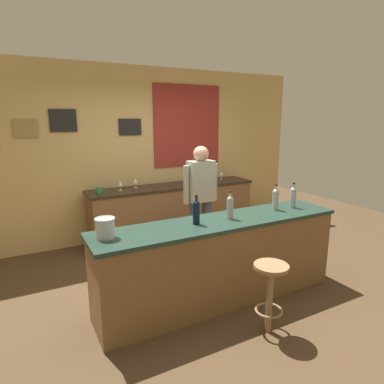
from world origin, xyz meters
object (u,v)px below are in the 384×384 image
Objects in this scene: ice_bucket at (105,227)px; coffee_mug at (99,190)px; wine_bottle_a at (196,211)px; wine_bottle_b at (230,206)px; wine_glass_a at (120,184)px; bartender at (201,196)px; wine_bottle_c at (275,199)px; wine_bottle_d at (293,197)px; bar_stool at (270,287)px; wine_glass_d at (221,173)px; wine_glass_b at (136,181)px; wine_glass_c at (204,175)px.

coffee_mug is at bearing 78.95° from ice_bucket.
wine_bottle_b is (0.41, -0.01, 0.00)m from wine_bottle_a.
wine_bottle_a reaches higher than wine_glass_a.
bartender is 8.61× the size of ice_bucket.
wine_bottle_c is at bearing 1.90° from wine_bottle_a.
wine_bottle_a is 2.05m from wine_glass_a.
bartender is 1.09m from wine_bottle_c.
wine_bottle_d is 2.74m from coffee_mug.
wine_bottle_a is 1.00× the size of wine_bottle_b.
bartender is 5.29× the size of wine_bottle_b.
ice_bucket reaches higher than bar_stool.
wine_bottle_b reaches higher than wine_glass_d.
bar_stool is (-0.25, -1.74, -0.48)m from bartender.
bartender reaches higher than ice_bucket.
wine_bottle_b is at bearing 87.89° from bar_stool.
wine_glass_b is (0.07, 2.12, -0.05)m from wine_bottle_a.
ice_bucket is 1.21× the size of wine_glass_d.
coffee_mug is (-1.86, -0.12, -0.06)m from wine_glass_c.
ice_bucket is 1.21× the size of wine_glass_b.
wine_bottle_c is 2.00m from ice_bucket.
ice_bucket is 2.01m from coffee_mug.
wine_bottle_b is at bearing -1.99° from ice_bucket.
bar_stool is 2.22× the size of wine_bottle_b.
wine_glass_d is at bearing 45.98° from bartender.
wine_glass_a is at bearing 106.64° from wine_bottle_b.
coffee_mug is at bearing 114.94° from wine_bottle_b.
bar_stool is 2.22× the size of wine_bottle_c.
wine_glass_d is 2.22m from coffee_mug.
wine_bottle_b is at bearing -65.06° from coffee_mug.
wine_bottle_d is at bearing 37.34° from bar_stool.
bartender is 1.84m from ice_bucket.
wine_bottle_d is (1.34, 0.01, 0.00)m from wine_bottle_a.
wine_glass_d is (1.30, 2.83, 0.55)m from bar_stool.
wine_glass_d is (0.60, 2.07, -0.05)m from wine_bottle_c.
bar_stool is at bearing -98.21° from bartender.
wine_bottle_d is at bearing -52.62° from wine_glass_a.
bartender is 10.45× the size of wine_glass_d.
wine_glass_a is 0.29m from wine_glass_b.
wine_glass_c is at bearing 43.04° from ice_bucket.
bartender reaches higher than wine_bottle_b.
wine_glass_c is (1.32, 2.13, -0.05)m from wine_bottle_a.
wine_bottle_b reaches higher than bar_stool.
wine_glass_b is at bearing 96.24° from bar_stool.
wine_glass_b is (0.99, 2.09, -0.01)m from ice_bucket.
ice_bucket is 3.07m from wine_glass_c.
bar_stool is 1.01m from wine_bottle_a.
bar_stool is 1.35m from wine_bottle_d.
wine_bottle_c reaches higher than wine_glass_b.
wine_glass_c is at bearing 90.52° from wine_bottle_d.
wine_glass_b is (0.27, 0.09, 0.00)m from wine_glass_a.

